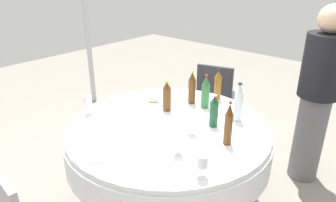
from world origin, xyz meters
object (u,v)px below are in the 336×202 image
Objects in this scene: bottle_brown_rear at (228,125)px; wine_glass_rear at (202,162)px; wine_glass_front at (178,140)px; plate_south at (100,153)px; bottle_amber_far at (217,85)px; bottle_brown_west at (167,97)px; bottle_clear_inner at (238,103)px; bottle_green_left at (206,92)px; person_inner at (317,95)px; wine_glass_right at (192,122)px; dining_table at (168,141)px; bottle_dark_green_front at (214,112)px; plate_east at (153,102)px; chair_rear at (216,93)px; wine_glass_left at (88,101)px; bottle_brown_right at (192,88)px.

wine_glass_rear is at bearing 101.72° from bottle_brown_rear.
wine_glass_front is 0.52m from plate_south.
bottle_amber_far is 1.27× the size of plate_south.
bottle_clear_inner is at bearing -157.05° from bottle_brown_west.
bottle_green_left is 0.98m from person_inner.
dining_table is at bearing 1.76° from wine_glass_right.
bottle_amber_far is 2.01× the size of wine_glass_front.
bottle_dark_green_front is (-0.25, 0.24, -0.02)m from bottle_green_left.
plate_east is at bearing -31.37° from wine_glass_rear.
bottle_amber_far is 2.04× the size of wine_glass_right.
wine_glass_right is at bearing 72.05° from bottle_clear_inner.
plate_south is at bearing 84.24° from dining_table.
bottle_brown_rear is 2.25× the size of wine_glass_right.
person_inner reaches higher than wine_glass_front.
person_inner reaches higher than chair_rear.
dining_table is 0.38m from bottle_brown_west.
wine_glass_left is 1.95m from person_inner.
wine_glass_right is at bearing -160.92° from wine_glass_left.
dining_table is at bearing 49.84° from bottle_clear_inner.
wine_glass_rear is (-0.76, 0.55, -0.02)m from bottle_brown_west.
wine_glass_rear is at bearing 176.64° from wine_glass_left.
bottle_brown_west is 1.81× the size of wine_glass_rear.
wine_glass_left is (0.50, 0.73, -0.02)m from bottle_brown_right.
wine_glass_right is at bearing -178.24° from dining_table.
plate_east is at bearing -116.33° from wine_glass_left.
bottle_green_left is at bearing -94.49° from plate_south.
wine_glass_left is (0.62, 0.28, 0.26)m from dining_table.
bottle_brown_rear is 1.40× the size of plate_south.
wine_glass_rear is (-0.35, 0.36, 0.01)m from wine_glass_right.
plate_east is at bearing 30.91° from bottle_green_left.
bottle_brown_right is 0.35× the size of chair_rear.
wine_glass_rear is (-0.55, 0.81, -0.03)m from bottle_green_left.
bottle_brown_rear is at bearing 147.50° from bottle_brown_right.
wine_glass_front reaches higher than chair_rear.
bottle_green_left is 2.09× the size of wine_glass_front.
plate_east is at bearing -0.29° from bottle_dark_green_front.
plate_east is (0.19, -0.03, -0.11)m from bottle_brown_west.
bottle_brown_west is 0.30× the size of chair_rear.
chair_rear is at bearing -99.22° from wine_glass_left.
wine_glass_rear is at bearing 148.63° from plate_east.
bottle_green_left is at bearing -66.09° from wine_glass_right.
plate_south reaches higher than dining_table.
person_inner reaches higher than bottle_clear_inner.
wine_glass_left is at bearing 19.08° from wine_glass_right.
wine_glass_left is at bearing -29.58° from plate_south.
person_inner reaches higher than wine_glass_rear.
plate_south is (0.38, 0.34, -0.09)m from wine_glass_front.
dining_table is 1.37m from person_inner.
person_inner reaches higher than wine_glass_right.
plate_south is at bearing 50.60° from bottle_brown_rear.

